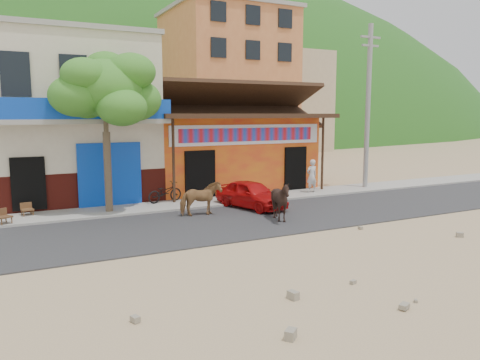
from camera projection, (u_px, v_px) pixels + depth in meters
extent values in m
plane|color=#9E825B|center=(295.00, 235.00, 14.75)|extent=(120.00, 120.00, 0.00)
cube|color=#28282B|center=(257.00, 219.00, 16.95)|extent=(60.00, 5.00, 0.04)
cube|color=gray|center=(217.00, 202.00, 20.04)|extent=(60.00, 2.00, 0.12)
cube|color=orange|center=(221.00, 153.00, 24.22)|extent=(8.00, 6.00, 3.60)
cube|color=beige|center=(66.00, 120.00, 20.62)|extent=(7.00, 6.00, 7.00)
cube|color=#CC723F|center=(227.00, 87.00, 39.13)|extent=(9.00, 9.00, 12.00)
cube|color=tan|center=(280.00, 102.00, 48.60)|extent=(8.00, 8.00, 10.00)
ellipsoid|color=#194C14|center=(53.00, 62.00, 74.85)|extent=(100.00, 40.00, 24.00)
cylinder|color=gray|center=(368.00, 107.00, 23.15)|extent=(0.24, 0.24, 8.00)
imported|color=#9A6B3D|center=(201.00, 199.00, 17.28)|extent=(1.53, 0.75, 1.27)
imported|color=black|center=(281.00, 201.00, 16.42)|extent=(1.73, 1.69, 1.44)
imported|color=#BB0D0D|center=(251.00, 194.00, 18.73)|extent=(2.14, 3.50, 1.11)
imported|color=black|center=(165.00, 192.00, 19.54)|extent=(1.68, 0.94, 0.84)
imported|color=silver|center=(312.00, 176.00, 21.97)|extent=(0.59, 0.41, 1.55)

